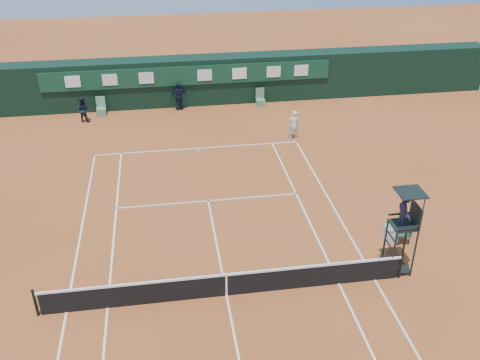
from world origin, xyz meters
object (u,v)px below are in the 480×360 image
(umpire_chair, at_px, (405,215))
(player, at_px, (294,125))
(cooler, at_px, (391,233))
(player_bench, at_px, (402,225))
(tennis_net, at_px, (226,284))

(umpire_chair, height_order, player, umpire_chair)
(cooler, distance_m, player, 10.27)
(cooler, height_order, player, player)
(umpire_chair, xyz_separation_m, player, (-1.01, 11.98, -1.63))
(player, bearing_deg, player_bench, 92.60)
(tennis_net, height_order, player, player)
(player_bench, xyz_separation_m, cooler, (-0.49, -0.13, -0.27))
(umpire_chair, height_order, player_bench, umpire_chair)
(player_bench, xyz_separation_m, player, (-2.06, 10.00, 0.23))
(tennis_net, distance_m, umpire_chair, 6.74)
(umpire_chair, distance_m, cooler, 2.87)
(tennis_net, relative_size, umpire_chair, 3.77)
(player_bench, bearing_deg, cooler, -164.93)
(cooler, xyz_separation_m, player, (-1.56, 10.13, 0.50))
(player, bearing_deg, tennis_net, 57.31)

